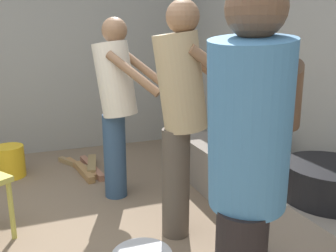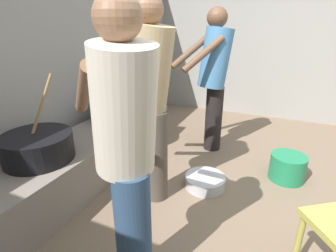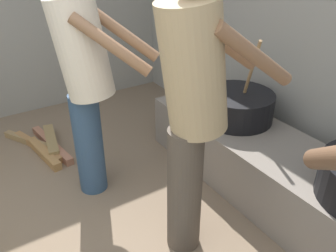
{
  "view_description": "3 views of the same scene",
  "coord_description": "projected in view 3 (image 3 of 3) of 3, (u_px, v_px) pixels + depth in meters",
  "views": [
    {
      "loc": [
        2.04,
        0.2,
        1.41
      ],
      "look_at": [
        0.01,
        0.98,
        0.87
      ],
      "focal_mm": 37.65,
      "sensor_mm": 36.0,
      "label": 1
    },
    {
      "loc": [
        -1.88,
        0.2,
        1.45
      ],
      "look_at": [
        -0.01,
        1.04,
        0.64
      ],
      "focal_mm": 27.8,
      "sensor_mm": 36.0,
      "label": 2
    },
    {
      "loc": [
        1.11,
        0.18,
        1.68
      ],
      "look_at": [
        -0.13,
        0.97,
        0.87
      ],
      "focal_mm": 37.04,
      "sensor_mm": 36.0,
      "label": 3
    }
  ],
  "objects": [
    {
      "name": "firewood_pile",
      "position": [
        45.0,
        145.0,
        3.09
      ],
      "size": [
        0.83,
        0.42,
        0.09
      ],
      "color": "#92744B",
      "rests_on": "ground_plane"
    },
    {
      "name": "hearth_ledge",
      "position": [
        283.0,
        179.0,
        2.38
      ],
      "size": [
        2.42,
        0.6,
        0.43
      ],
      "primitive_type": "cube",
      "color": "slate",
      "rests_on": "ground_plane"
    },
    {
      "name": "cooking_pot_secondary",
      "position": [
        237.0,
        106.0,
        2.64
      ],
      "size": [
        0.54,
        0.54,
        0.67
      ],
      "color": "black",
      "rests_on": "hearth_ledge"
    },
    {
      "name": "cook_in_cream_shirt",
      "position": [
        85.0,
        75.0,
        2.19
      ],
      "size": [
        0.67,
        0.71,
        1.58
      ],
      "color": "navy",
      "rests_on": "ground_plane"
    },
    {
      "name": "cook_in_tan_shirt",
      "position": [
        193.0,
        102.0,
        1.72
      ],
      "size": [
        0.39,
        0.71,
        1.66
      ],
      "color": "#4C4238",
      "rests_on": "ground_plane"
    }
  ]
}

